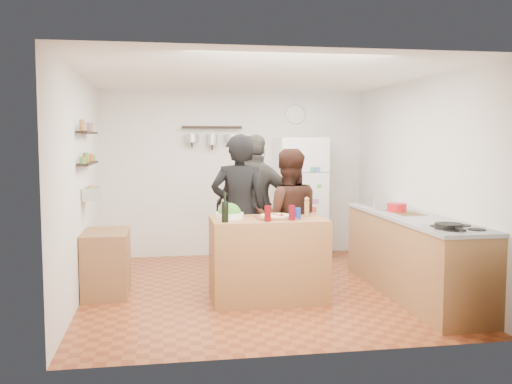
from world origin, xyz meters
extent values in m
plane|color=brown|center=(0.00, 0.00, 0.00)|extent=(4.20, 4.20, 0.00)
plane|color=white|center=(0.00, 0.00, 2.50)|extent=(4.20, 4.20, 0.00)
plane|color=silver|center=(0.00, 2.10, 1.25)|extent=(4.00, 0.00, 4.00)
plane|color=silver|center=(-2.00, 0.00, 1.25)|extent=(0.00, 4.20, 4.20)
plane|color=silver|center=(2.00, 0.00, 1.25)|extent=(0.00, 4.20, 4.20)
cube|color=#9D6139|center=(0.04, -0.44, 0.46)|extent=(1.25, 0.72, 0.91)
cube|color=brown|center=(0.12, -0.46, 0.92)|extent=(0.42, 0.34, 0.02)
cylinder|color=beige|center=(0.12, -0.46, 0.94)|extent=(0.34, 0.34, 0.02)
cylinder|color=white|center=(-0.38, -0.39, 0.94)|extent=(0.31, 0.31, 0.06)
cylinder|color=black|center=(-0.46, -0.66, 1.02)|extent=(0.07, 0.07, 0.22)
cylinder|color=#5E080B|center=(-0.01, -0.68, 0.99)|extent=(0.07, 0.07, 0.17)
cylinder|color=#5B0713|center=(0.26, -0.64, 0.99)|extent=(0.07, 0.07, 0.17)
cylinder|color=#9D7242|center=(0.49, -0.39, 1.00)|extent=(0.05, 0.05, 0.18)
cylinder|color=navy|center=(0.34, -0.56, 0.97)|extent=(0.07, 0.07, 0.12)
imported|color=black|center=(-0.21, 0.05, 0.92)|extent=(0.74, 0.56, 1.84)
imported|color=black|center=(0.37, 0.01, 0.83)|extent=(0.88, 0.73, 1.66)
imported|color=#302E2B|center=(0.08, 0.54, 0.92)|extent=(1.16, 0.88, 1.84)
cube|color=#9E7042|center=(1.70, -0.55, 0.45)|extent=(0.63, 2.63, 0.90)
cube|color=white|center=(1.70, -1.50, 0.91)|extent=(0.60, 0.62, 0.02)
cylinder|color=black|center=(1.60, -1.52, 0.95)|extent=(0.27, 0.27, 0.05)
cube|color=silver|center=(1.70, 0.30, 0.92)|extent=(0.50, 0.80, 0.03)
cube|color=brown|center=(1.70, -0.43, 0.91)|extent=(0.30, 0.40, 0.02)
cylinder|color=red|center=(1.65, -0.18, 0.97)|extent=(0.23, 0.23, 0.10)
cube|color=white|center=(0.95, 1.75, 0.90)|extent=(0.70, 0.68, 1.80)
cylinder|color=silver|center=(0.95, 2.08, 2.15)|extent=(0.30, 0.03, 0.30)
cube|color=black|center=(-1.93, 0.20, 1.50)|extent=(0.12, 1.00, 0.02)
cube|color=black|center=(-1.93, 0.20, 1.85)|extent=(0.12, 1.00, 0.02)
cube|color=silver|center=(-1.90, 0.20, 1.15)|extent=(0.18, 0.35, 0.14)
cube|color=olive|center=(-1.74, 0.07, 0.36)|extent=(0.50, 0.80, 0.73)
cube|color=black|center=(-0.35, 2.00, 1.95)|extent=(0.90, 0.04, 0.04)
camera|label=1|loc=(-1.11, -6.54, 1.77)|focal=40.00mm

